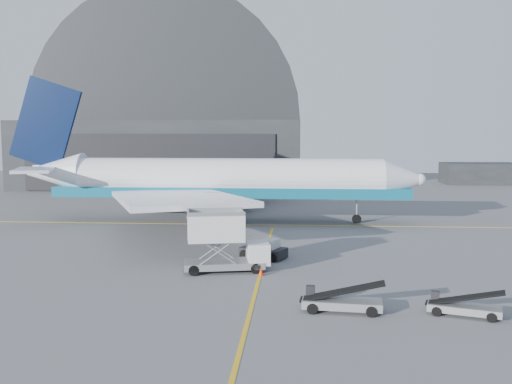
# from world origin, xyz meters

# --- Properties ---
(ground) EXTENTS (200.00, 200.00, 0.00)m
(ground) POSITION_xyz_m (0.00, 0.00, 0.00)
(ground) COLOR #565659
(ground) RESTS_ON ground
(taxi_lines) EXTENTS (80.00, 42.12, 0.02)m
(taxi_lines) POSITION_xyz_m (0.00, 12.67, 0.01)
(taxi_lines) COLOR gold
(taxi_lines) RESTS_ON ground
(hangar) EXTENTS (50.00, 28.30, 28.00)m
(hangar) POSITION_xyz_m (-22.00, 64.95, 9.54)
(hangar) COLOR black
(hangar) RESTS_ON ground
(distant_bldg_a) EXTENTS (14.00, 8.00, 4.00)m
(distant_bldg_a) POSITION_xyz_m (38.00, 72.00, 0.00)
(distant_bldg_a) COLOR black
(distant_bldg_a) RESTS_ON ground
(airliner) EXTENTS (47.22, 45.79, 16.57)m
(airliner) POSITION_xyz_m (-6.86, 22.08, 4.64)
(airliner) COLOR white
(airliner) RESTS_ON ground
(catering_truck) EXTENTS (6.51, 3.48, 4.25)m
(catering_truck) POSITION_xyz_m (-2.75, -0.89, 2.15)
(catering_truck) COLOR slate
(catering_truck) RESTS_ON ground
(pushback_tug) EXTENTS (4.01, 3.22, 1.63)m
(pushback_tug) POSITION_xyz_m (0.01, 3.57, 0.61)
(pushback_tug) COLOR black
(pushback_tug) RESTS_ON ground
(belt_loader_a) EXTENTS (4.84, 2.01, 1.82)m
(belt_loader_a) POSITION_xyz_m (5.14, -9.64, 0.56)
(belt_loader_a) COLOR slate
(belt_loader_a) RESTS_ON ground
(belt_loader_b) EXTENTS (4.21, 2.42, 1.58)m
(belt_loader_b) POSITION_xyz_m (11.87, -9.88, 0.49)
(belt_loader_b) COLOR slate
(belt_loader_b) RESTS_ON ground
(traffic_cone) EXTENTS (0.40, 0.40, 0.58)m
(traffic_cone) POSITION_xyz_m (0.09, -1.97, 0.27)
(traffic_cone) COLOR red
(traffic_cone) RESTS_ON ground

